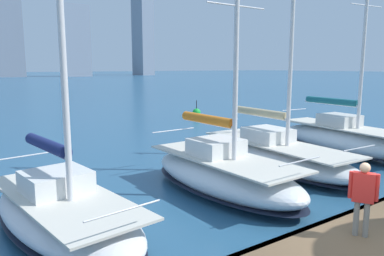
{
  "coord_description": "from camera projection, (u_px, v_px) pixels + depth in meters",
  "views": [
    {
      "loc": [
        7.03,
        3.8,
        4.26
      ],
      "look_at": [
        -0.07,
        -6.41,
        2.2
      ],
      "focal_mm": 35.0,
      "sensor_mm": 36.0,
      "label": 1
    }
  ],
  "objects": [
    {
      "name": "channel_buoy",
      "position": [
        197.0,
        112.0,
        31.95
      ],
      "size": [
        0.7,
        0.7,
        1.4
      ],
      "color": "green",
      "rests_on": "ground"
    },
    {
      "name": "sailboat_teal",
      "position": [
        346.0,
        138.0,
        18.33
      ],
      "size": [
        3.03,
        8.01,
        10.7
      ],
      "color": "silver",
      "rests_on": "ground"
    },
    {
      "name": "dock_pier",
      "position": [
        363.0,
        248.0,
        7.72
      ],
      "size": [
        28.0,
        2.8,
        0.6
      ],
      "color": "brown",
      "rests_on": "ground"
    },
    {
      "name": "sailboat_tan",
      "position": [
        275.0,
        153.0,
        15.65
      ],
      "size": [
        2.96,
        8.38,
        11.48
      ],
      "color": "silver",
      "rests_on": "ground"
    },
    {
      "name": "person_red_shirt",
      "position": [
        363.0,
        192.0,
        8.0
      ],
      "size": [
        0.38,
        0.54,
        1.64
      ],
      "color": "gray",
      "rests_on": "dock_pier"
    },
    {
      "name": "sailboat_orange",
      "position": [
        223.0,
        172.0,
        12.67
      ],
      "size": [
        2.82,
        6.83,
        9.29
      ],
      "color": "silver",
      "rests_on": "ground"
    },
    {
      "name": "sailboat_navy",
      "position": [
        63.0,
        209.0,
        9.63
      ],
      "size": [
        3.36,
        6.8,
        11.03
      ],
      "color": "white",
      "rests_on": "ground"
    }
  ]
}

